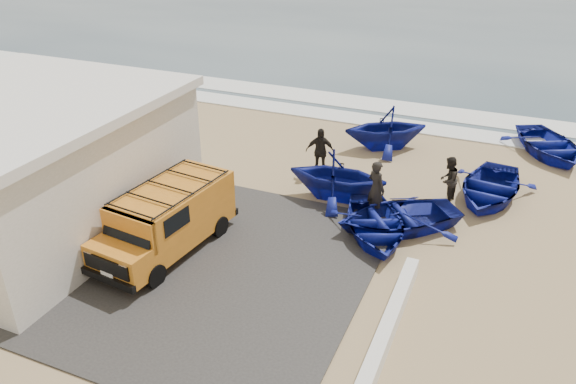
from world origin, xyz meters
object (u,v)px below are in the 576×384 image
(boat_mid_left, at_px, (337,175))
(fisherman_back, at_px, (320,152))
(parapet, at_px, (387,331))
(building, at_px, (21,163))
(fisherman_front, at_px, (376,188))
(van, at_px, (168,217))
(boat_near_left, at_px, (375,225))
(boat_far_left, at_px, (386,128))
(boat_far_right, at_px, (549,145))
(fisherman_middle, at_px, (448,180))
(boat_near_right, at_px, (397,217))
(boat_mid_right, at_px, (489,187))

(boat_mid_left, xyz_separation_m, fisherman_back, (-1.30, 1.72, 0.02))
(parapet, bearing_deg, boat_mid_left, 118.14)
(building, distance_m, fisherman_front, 11.73)
(van, distance_m, fisherman_back, 7.35)
(boat_near_left, relative_size, fisherman_back, 2.01)
(parapet, bearing_deg, van, 169.18)
(building, distance_m, boat_mid_left, 10.65)
(van, distance_m, boat_far_left, 11.33)
(van, relative_size, boat_far_right, 1.17)
(boat_mid_left, xyz_separation_m, fisherman_middle, (3.72, 1.35, -0.08))
(boat_far_left, distance_m, boat_far_right, 6.97)
(fisherman_middle, bearing_deg, boat_near_left, -15.54)
(building, height_order, boat_near_right, building)
(parapet, relative_size, fisherman_back, 3.11)
(boat_mid_left, distance_m, fisherman_back, 2.15)
(boat_near_left, relative_size, fisherman_middle, 2.24)
(boat_mid_right, bearing_deg, boat_near_right, -120.60)
(boat_mid_left, bearing_deg, boat_near_right, -119.56)
(parapet, bearing_deg, boat_mid_right, 79.85)
(building, relative_size, fisherman_middle, 5.44)
(boat_mid_left, distance_m, fisherman_front, 1.70)
(boat_near_left, relative_size, fisherman_front, 1.92)
(boat_far_left, height_order, fisherman_middle, boat_far_left)
(boat_mid_right, relative_size, boat_far_right, 0.97)
(parapet, relative_size, boat_mid_right, 1.43)
(parapet, height_order, fisherman_front, fisherman_front)
(parapet, xyz_separation_m, boat_far_left, (-3.11, 11.93, 0.68))
(parapet, height_order, boat_far_left, boat_far_left)
(van, relative_size, boat_near_right, 1.21)
(boat_mid_left, height_order, fisherman_front, fisherman_front)
(fisherman_middle, bearing_deg, boat_far_right, 163.13)
(van, distance_m, boat_near_right, 7.44)
(boat_mid_right, bearing_deg, boat_far_right, 75.82)
(van, distance_m, fisherman_front, 7.03)
(van, bearing_deg, boat_mid_right, 46.54)
(boat_near_left, bearing_deg, building, 173.27)
(building, xyz_separation_m, boat_mid_left, (8.96, 5.62, -1.22))
(boat_near_left, xyz_separation_m, boat_far_right, (5.12, 9.33, 0.05))
(van, height_order, fisherman_back, van)
(building, relative_size, boat_mid_right, 2.24)
(boat_mid_right, xyz_separation_m, fisherman_back, (-6.42, -0.48, 0.53))
(building, bearing_deg, boat_mid_left, 32.08)
(boat_near_right, relative_size, fisherman_front, 2.09)
(parapet, height_order, boat_mid_left, boat_mid_left)
(boat_mid_left, bearing_deg, boat_near_left, -139.09)
(fisherman_front, bearing_deg, boat_far_left, -45.99)
(fisherman_back, bearing_deg, boat_near_right, -54.18)
(boat_far_left, bearing_deg, parapet, -17.95)
(boat_near_right, xyz_separation_m, fisherman_front, (-0.93, 0.61, 0.57))
(boat_far_left, height_order, fisherman_front, fisherman_front)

